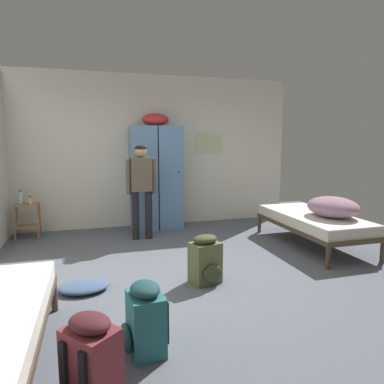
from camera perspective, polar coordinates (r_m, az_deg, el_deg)
The scene contains 13 objects.
ground_plane at distance 4.33m, azimuth 0.97°, elevation -13.01°, with size 8.22×8.22×0.00m, color #565B66.
room_backdrop at distance 5.17m, azimuth -17.21°, elevation 5.93°, with size 5.23×5.20×2.79m.
locker_bank at distance 6.27m, azimuth -5.95°, elevation 2.72°, with size 0.90×0.55×2.07m.
shelf_unit at distance 6.30m, azimuth -25.58°, elevation -3.78°, with size 0.38×0.30×0.57m.
bed_right at distance 5.58m, azimuth 19.33°, elevation -4.54°, with size 0.90×1.90×0.49m.
bedding_heap at distance 5.42m, azimuth 22.23°, elevation -2.29°, with size 0.67×0.80×0.29m.
person_traveler at distance 5.58m, azimuth -8.36°, elevation 1.48°, with size 0.48×0.20×1.52m.
water_bottle at distance 6.28m, azimuth -26.46°, elevation -0.83°, with size 0.07×0.07×0.23m.
lotion_bottle at distance 6.20m, azimuth -25.17°, elevation -1.26°, with size 0.05×0.05×0.14m.
backpack_teal at distance 2.77m, azimuth -7.88°, elevation -20.17°, with size 0.36×0.34×0.55m.
backpack_olive at distance 3.94m, azimuth 2.27°, elevation -11.20°, with size 0.37×0.39×0.55m.
backpack_maroon at distance 2.42m, azimuth -16.09°, elevation -24.95°, with size 0.42×0.41×0.55m.
clothes_pile_denim at distance 3.98m, azimuth -17.47°, elevation -14.65°, with size 0.52×0.40×0.09m.
Camera 1 is at (-1.20, -3.86, 1.58)m, focal length 32.29 mm.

